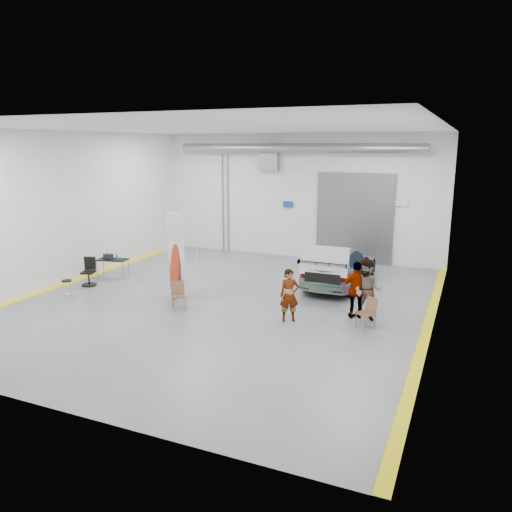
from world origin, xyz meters
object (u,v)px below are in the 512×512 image
at_px(sedan_car, 340,266).
at_px(person_b, 367,290).
at_px(surfboard_display, 177,263).
at_px(work_table, 111,259).
at_px(person_c, 357,290).
at_px(folding_chair_near, 179,301).
at_px(office_chair, 90,273).
at_px(person_a, 289,295).
at_px(shop_stool, 67,290).
at_px(folding_chair_far, 365,319).

relative_size(sedan_car, person_b, 2.63).
height_order(surfboard_display, work_table, surfboard_display).
xyz_separation_m(person_c, folding_chair_near, (-5.66, -1.58, -0.63)).
height_order(folding_chair_near, work_table, work_table).
distance_m(person_b, person_c, 0.33).
bearing_deg(office_chair, folding_chair_near, -33.24).
bearing_deg(person_b, person_a, -142.59).
xyz_separation_m(folding_chair_near, work_table, (-4.86, 2.51, 0.49)).
relative_size(sedan_car, shop_stool, 7.25).
relative_size(person_a, folding_chair_near, 1.77).
relative_size(surfboard_display, work_table, 2.47).
height_order(sedan_car, person_a, person_a).
distance_m(person_b, surfboard_display, 6.62).
distance_m(sedan_car, work_table, 9.45).
bearing_deg(person_a, sedan_car, 55.02).
bearing_deg(folding_chair_far, surfboard_display, -141.01).
distance_m(surfboard_display, folding_chair_near, 1.52).
bearing_deg(folding_chair_near, person_b, -26.80).
height_order(folding_chair_far, work_table, work_table).
distance_m(surfboard_display, shop_stool, 4.15).
relative_size(surfboard_display, folding_chair_far, 3.44).
xyz_separation_m(sedan_car, shop_stool, (-8.49, -5.91, -0.40)).
relative_size(folding_chair_far, office_chair, 0.88).
height_order(sedan_car, person_b, person_b).
bearing_deg(surfboard_display, person_b, 27.44).
relative_size(shop_stool, office_chair, 0.65).
bearing_deg(sedan_car, surfboard_display, 43.84).
bearing_deg(shop_stool, sedan_car, 34.83).
bearing_deg(folding_chair_near, sedan_car, 10.65).
height_order(folding_chair_far, shop_stool, folding_chair_far).
bearing_deg(person_c, surfboard_display, -17.47).
height_order(surfboard_display, office_chair, surfboard_display).
distance_m(person_c, work_table, 10.56).
bearing_deg(folding_chair_far, sedan_car, 154.00).
distance_m(person_c, folding_chair_near, 5.91).
bearing_deg(work_table, person_b, -5.05).
xyz_separation_m(sedan_car, folding_chair_far, (1.98, -4.63, -0.45)).
relative_size(person_a, person_b, 0.86).
bearing_deg(person_a, office_chair, 144.74).
bearing_deg(office_chair, person_a, -24.48).
distance_m(folding_chair_near, work_table, 5.49).
xyz_separation_m(sedan_car, person_b, (1.82, -3.77, 0.24)).
height_order(folding_chair_near, shop_stool, folding_chair_near).
relative_size(person_c, folding_chair_near, 1.95).
bearing_deg(person_b, person_c, -174.62).
distance_m(person_c, office_chair, 10.54).
relative_size(surfboard_display, office_chair, 3.04).
height_order(folding_chair_near, folding_chair_far, folding_chair_far).
height_order(person_b, shop_stool, person_b).
distance_m(person_a, surfboard_display, 4.43).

